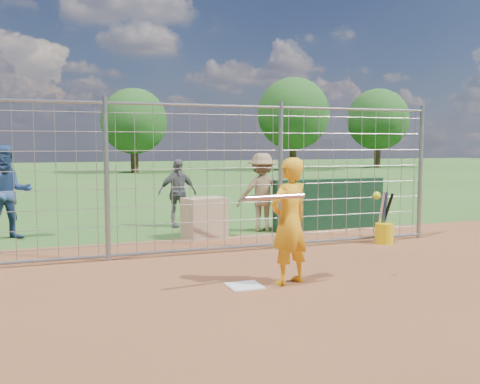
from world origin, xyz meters
name	(u,v)px	position (x,y,z in m)	size (l,w,h in m)	color
ground	(239,283)	(0.00, 0.00, 0.00)	(100.00, 100.00, 0.00)	#2D591E
infield_dirt	(365,372)	(0.00, -3.00, 0.01)	(18.00, 18.00, 0.00)	brown
home_plate	(245,286)	(0.00, -0.20, 0.01)	(0.43, 0.43, 0.02)	silver
dugout_wall	(329,204)	(3.40, 3.60, 0.55)	(2.60, 0.20, 1.10)	#11381E
batter	(289,221)	(0.61, -0.26, 0.84)	(0.61, 0.40, 1.68)	orange
bystander_a	(8,192)	(-3.10, 4.63, 0.92)	(0.90, 0.70, 1.84)	navy
bystander_b	(177,193)	(0.36, 5.05, 0.76)	(0.89, 0.37, 1.53)	#5B5B60
bystander_c	(262,192)	(1.92, 3.88, 0.83)	(1.08, 0.62, 1.67)	olive
equipment_bin	(204,218)	(0.54, 3.51, 0.40)	(0.80, 0.55, 0.80)	tan
equipment_in_play	(301,197)	(0.63, -0.54, 1.20)	(1.96, 0.18, 0.11)	silver
bucket_with_bats	(384,230)	(3.52, 1.76, 0.25)	(0.34, 0.40, 0.97)	yellow
backstop_fence	(199,180)	(0.00, 2.00, 1.26)	(9.08, 0.08, 2.60)	gray
tree_line	(135,115)	(3.13, 28.13, 3.71)	(44.66, 6.72, 6.48)	#3F2B19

